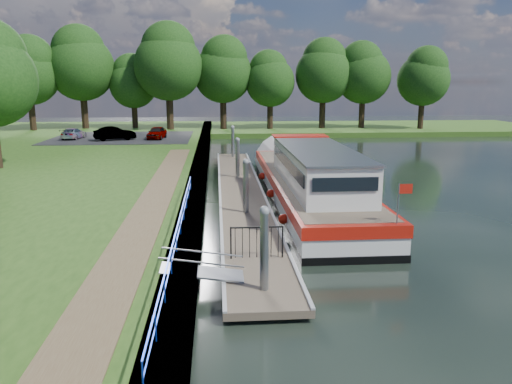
{
  "coord_description": "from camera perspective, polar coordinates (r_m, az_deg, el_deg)",
  "views": [
    {
      "loc": [
        -1.34,
        -14.25,
        6.42
      ],
      "look_at": [
        0.46,
        8.35,
        1.4
      ],
      "focal_mm": 35.0,
      "sensor_mm": 36.0,
      "label": 1
    }
  ],
  "objects": [
    {
      "name": "gate_panel",
      "position": [
        17.33,
        0.09,
        -5.23
      ],
      "size": [
        1.85,
        0.05,
        1.15
      ],
      "color": "black",
      "rests_on": "ground"
    },
    {
      "name": "horizon_trees",
      "position": [
        62.95,
        -4.94,
        13.83
      ],
      "size": [
        54.38,
        10.03,
        12.87
      ],
      "color": "#332316",
      "rests_on": "ground"
    },
    {
      "name": "ground",
      "position": [
        15.69,
        0.75,
        -11.67
      ],
      "size": [
        160.0,
        160.0,
        0.0
      ],
      "primitive_type": "plane",
      "color": "black",
      "rests_on": "ground"
    },
    {
      "name": "car_c",
      "position": [
        53.44,
        -20.15,
        6.3
      ],
      "size": [
        1.93,
        3.85,
        1.07
      ],
      "primitive_type": "imported",
      "rotation": [
        0.0,
        0.0,
        3.02
      ],
      "color": "#999999",
      "rests_on": "carpark"
    },
    {
      "name": "car_b",
      "position": [
        50.98,
        -15.84,
        6.46
      ],
      "size": [
        4.22,
        2.62,
        1.31
      ],
      "primitive_type": "imported",
      "rotation": [
        0.0,
        0.0,
        1.91
      ],
      "color": "#999999",
      "rests_on": "carpark"
    },
    {
      "name": "mooring_piles",
      "position": [
        27.77,
        -1.71,
        1.81
      ],
      "size": [
        0.3,
        27.3,
        3.55
      ],
      "color": "gray",
      "rests_on": "ground"
    },
    {
      "name": "carpark",
      "position": [
        53.44,
        -15.03,
        6.03
      ],
      "size": [
        14.0,
        12.0,
        0.06
      ],
      "primitive_type": "cube",
      "color": "black",
      "rests_on": "riverbank"
    },
    {
      "name": "gangway",
      "position": [
        15.86,
        -6.16,
        -9.02
      ],
      "size": [
        2.58,
        1.0,
        0.92
      ],
      "color": "#A5A8AD",
      "rests_on": "ground"
    },
    {
      "name": "far_bank",
      "position": [
        67.86,
        6.85,
        7.22
      ],
      "size": [
        60.0,
        18.0,
        0.6
      ],
      "primitive_type": "cube",
      "color": "#294E16",
      "rests_on": "ground"
    },
    {
      "name": "footpath",
      "position": [
        23.16,
        -12.02,
        -1.84
      ],
      "size": [
        1.6,
        40.0,
        0.05
      ],
      "primitive_type": "cube",
      "color": "brown",
      "rests_on": "riverbank"
    },
    {
      "name": "blue_fence",
      "position": [
        18.05,
        -8.88,
        -4.11
      ],
      "size": [
        0.04,
        18.04,
        0.72
      ],
      "color": "#0C2DBF",
      "rests_on": "riverbank"
    },
    {
      "name": "barge",
      "position": [
        27.92,
        5.71,
        1.41
      ],
      "size": [
        4.36,
        21.15,
        4.78
      ],
      "color": "black",
      "rests_on": "ground"
    },
    {
      "name": "pontoon",
      "position": [
        27.99,
        -1.7,
        -0.4
      ],
      "size": [
        2.5,
        30.0,
        0.56
      ],
      "color": "brown",
      "rests_on": "ground"
    },
    {
      "name": "car_a",
      "position": [
        51.18,
        -11.27,
        6.67
      ],
      "size": [
        1.88,
        3.78,
        1.24
      ],
      "primitive_type": "imported",
      "rotation": [
        0.0,
        0.0,
        -0.12
      ],
      "color": "#999999",
      "rests_on": "carpark"
    },
    {
      "name": "bank_edge",
      "position": [
        29.89,
        -6.78,
        0.75
      ],
      "size": [
        1.1,
        90.0,
        0.78
      ],
      "primitive_type": "cube",
      "color": "#473D2D",
      "rests_on": "ground"
    }
  ]
}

